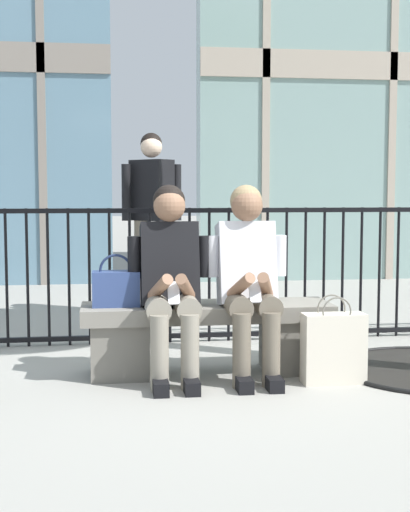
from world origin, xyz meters
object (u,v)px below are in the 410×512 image
Objects in this scene: stone_bench at (207,331)px; handbag_on_bench at (116,288)px; shopping_bag at (334,347)px; seated_person_companion at (249,275)px; seated_person_with_phone at (171,276)px; bystander_at_railing at (152,210)px.

handbag_on_bench is at bearing -179.01° from stone_bench.
stone_bench is 0.81m from shopping_bag.
stone_bench is 0.47m from seated_person_companion.
bystander_at_railing reaches higher than seated_person_with_phone.
stone_bench is at bearing 154.09° from shopping_bag.
seated_person_companion reaches higher than stone_bench.
seated_person_with_phone is at bearing 180.00° from seated_person_companion.
handbag_on_bench is (-0.58, -0.01, 0.30)m from stone_bench.
handbag_on_bench is 1.40m from shopping_bag.
seated_person_companion is at bearing 155.02° from shopping_bag.
stone_bench is at bearing 0.99° from handbag_on_bench.
handbag_on_bench reaches higher than stone_bench.
bystander_at_railing is at bearing 95.61° from stone_bench.
bystander_at_railing reaches higher than seated_person_companion.
seated_person_companion is 2.24× the size of shopping_bag.
seated_person_with_phone and seated_person_companion have the same top height.
seated_person_companion is at bearing -27.70° from stone_bench.
handbag_on_bench is at bearing 165.26° from shopping_bag.
stone_bench is 0.47m from seated_person_with_phone.
handbag_on_bench is at bearing -99.41° from bystander_at_railing.
bystander_at_railing reaches higher than stone_bench.
stone_bench is 1.32× the size of seated_person_companion.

